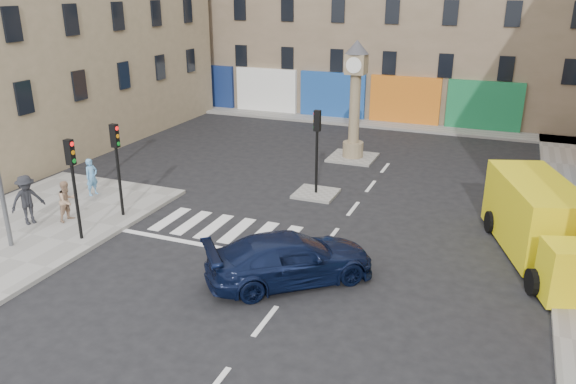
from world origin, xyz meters
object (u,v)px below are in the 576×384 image
Objects in this scene: traffic_light_island at (317,138)px; pedestrian_tan at (67,201)px; traffic_light_left_near at (73,174)px; traffic_light_left_far at (117,155)px; pedestrian_blue at (92,177)px; pedestrian_dark at (27,200)px; clock_pillar at (355,93)px; yellow_van at (541,223)px; navy_sedan at (290,258)px.

pedestrian_tan is (-7.89, -6.64, -1.64)m from traffic_light_island.
traffic_light_left_far is (0.00, 2.40, 0.00)m from traffic_light_left_near.
pedestrian_dark reaches higher than pedestrian_blue.
yellow_van is (9.02, -8.85, -2.31)m from clock_pillar.
clock_pillar reaches higher than pedestrian_blue.
traffic_light_left_far reaches higher than pedestrian_blue.
yellow_van is (7.23, 4.74, 0.46)m from navy_sedan.
traffic_light_left_far is 3.74m from pedestrian_dark.
clock_pillar reaches higher than yellow_van.
clock_pillar is at bearing -11.04° from pedestrian_dark.
traffic_light_left_near is 4.93m from pedestrian_blue.
yellow_van is at bearing -97.53° from navy_sedan.
pedestrian_blue is at bearing -155.99° from traffic_light_island.
traffic_light_left_far is 1.00× the size of traffic_light_island.
pedestrian_blue is at bearing 28.41° from pedestrian_tan.
traffic_light_left_near is 3.15m from pedestrian_dark.
clock_pillar is 13.98m from navy_sedan.
traffic_light_left_far is 13.05m from clock_pillar.
traffic_light_left_far is 1.90× the size of pedestrian_dark.
yellow_van is at bearing 9.44° from traffic_light_left_far.
pedestrian_tan is (-7.89, -12.63, -2.59)m from clock_pillar.
traffic_light_left_near is at bearing -119.56° from pedestrian_tan.
traffic_light_island is 0.52× the size of yellow_van.
yellow_van is at bearing -70.72° from pedestrian_tan.
traffic_light_island is (6.30, 5.40, -0.03)m from traffic_light_left_far.
traffic_light_left_far is 0.70× the size of navy_sedan.
navy_sedan is (1.79, -13.59, -2.78)m from clock_pillar.
traffic_light_left_near is 2.58m from pedestrian_tan.
traffic_light_island reaches higher than pedestrian_blue.
traffic_light_island reaches higher than yellow_van.
pedestrian_blue reaches higher than navy_sedan.
pedestrian_dark reaches higher than navy_sedan.
traffic_light_left_near is 0.70× the size of navy_sedan.
pedestrian_blue is (-10.73, 3.61, 0.19)m from navy_sedan.
pedestrian_blue is (-2.64, 3.81, -1.66)m from traffic_light_left_near.
traffic_light_left_near is 1.00× the size of traffic_light_island.
traffic_light_left_far reaches higher than pedestrian_tan.
traffic_light_left_near is 15.19m from clock_pillar.
traffic_light_left_far is 3.43m from pedestrian_blue.
pedestrian_dark is at bearing 175.76° from yellow_van.
traffic_light_left_near reaches higher than navy_sedan.
clock_pillar is 1.15× the size of navy_sedan.
pedestrian_blue is at bearing 30.64° from navy_sedan.
pedestrian_dark is at bearing -123.92° from clock_pillar.
clock_pillar is (0.00, 6.00, 0.96)m from traffic_light_island.
pedestrian_tan is at bearing -142.01° from traffic_light_left_far.
traffic_light_left_near reaches higher than yellow_van.
yellow_van reaches higher than pedestrian_tan.
clock_pillar reaches higher than traffic_light_island.
clock_pillar reaches higher than traffic_light_left_far.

